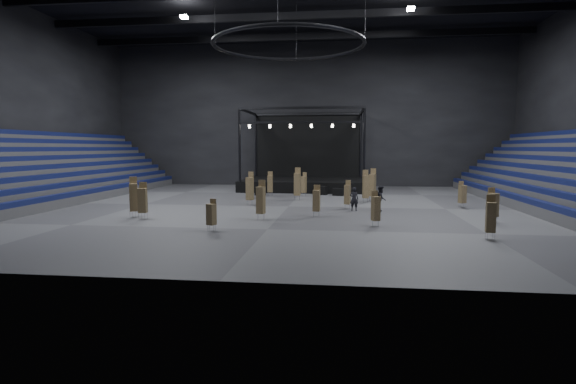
# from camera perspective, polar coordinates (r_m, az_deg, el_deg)

# --- Properties ---
(floor) EXTENTS (50.00, 50.00, 0.00)m
(floor) POSITION_cam_1_polar(r_m,az_deg,el_deg) (37.03, 0.07, -1.85)
(floor) COLOR #4A4A4D
(floor) RESTS_ON ground
(wall_back) EXTENTS (50.00, 0.20, 18.00)m
(wall_back) POSITION_cam_1_polar(r_m,az_deg,el_deg) (57.77, 2.58, 9.77)
(wall_back) COLOR black
(wall_back) RESTS_ON ground
(wall_front) EXTENTS (50.00, 0.20, 18.00)m
(wall_front) POSITION_cam_1_polar(r_m,az_deg,el_deg) (16.60, -9.16, 20.14)
(wall_front) COLOR black
(wall_front) RESTS_ON ground
(wall_left) EXTENTS (0.20, 42.00, 18.00)m
(wall_left) POSITION_cam_1_polar(r_m,az_deg,el_deg) (47.00, -32.35, 9.87)
(wall_left) COLOR black
(wall_left) RESTS_ON ground
(bleachers_left) EXTENTS (7.20, 40.00, 6.40)m
(bleachers_left) POSITION_cam_1_polar(r_m,az_deg,el_deg) (45.65, -29.86, 1.00)
(bleachers_left) COLOR #464649
(bleachers_left) RESTS_ON floor
(stage) EXTENTS (14.00, 10.00, 9.20)m
(stage) POSITION_cam_1_polar(r_m,az_deg,el_deg) (52.98, 2.16, 1.98)
(stage) COLOR black
(stage) RESTS_ON floor
(truss_ring) EXTENTS (12.30, 12.30, 5.15)m
(truss_ring) POSITION_cam_1_polar(r_m,az_deg,el_deg) (37.62, 0.07, 18.19)
(truss_ring) COLOR black
(truss_ring) RESTS_ON ceiling
(flight_case_left) EXTENTS (1.25, 0.80, 0.77)m
(flight_case_left) POSITION_cam_1_polar(r_m,az_deg,el_deg) (46.02, -3.55, 0.09)
(flight_case_left) COLOR black
(flight_case_left) RESTS_ON floor
(flight_case_mid) EXTENTS (1.47, 1.09, 0.88)m
(flight_case_mid) POSITION_cam_1_polar(r_m,az_deg,el_deg) (46.39, 4.17, 0.20)
(flight_case_mid) COLOR black
(flight_case_mid) RESTS_ON floor
(flight_case_right) EXTENTS (1.21, 0.82, 0.73)m
(flight_case_right) POSITION_cam_1_polar(r_m,az_deg,el_deg) (45.59, 6.40, -0.01)
(flight_case_right) COLOR black
(flight_case_right) RESTS_ON floor
(chair_stack_0) EXTENTS (0.57, 0.57, 2.90)m
(chair_stack_0) POSITION_cam_1_polar(r_m,az_deg,el_deg) (39.90, 9.83, 0.73)
(chair_stack_0) COLOR silver
(chair_stack_0) RESTS_ON floor
(chair_stack_1) EXTENTS (0.54, 0.54, 2.27)m
(chair_stack_1) POSITION_cam_1_polar(r_m,az_deg,el_deg) (35.86, 7.56, -0.26)
(chair_stack_1) COLOR silver
(chair_stack_1) RESTS_ON floor
(chair_stack_2) EXTENTS (0.58, 0.58, 1.88)m
(chair_stack_2) POSITION_cam_1_polar(r_m,az_deg,el_deg) (26.41, -9.70, -2.75)
(chair_stack_2) COLOR silver
(chair_stack_2) RESTS_ON floor
(chair_stack_3) EXTENTS (0.60, 0.60, 2.67)m
(chair_stack_3) POSITION_cam_1_polar(r_m,az_deg,el_deg) (30.16, -3.47, -0.95)
(chair_stack_3) COLOR silver
(chair_stack_3) RESTS_ON floor
(chair_stack_4) EXTENTS (0.70, 0.70, 2.96)m
(chair_stack_4) POSITION_cam_1_polar(r_m,az_deg,el_deg) (41.34, 10.67, 0.93)
(chair_stack_4) COLOR silver
(chair_stack_4) RESTS_ON floor
(chair_stack_5) EXTENTS (0.52, 0.52, 2.36)m
(chair_stack_5) POSITION_cam_1_polar(r_m,az_deg,el_deg) (25.93, 24.35, -2.85)
(chair_stack_5) COLOR silver
(chair_stack_5) RESTS_ON floor
(chair_stack_6) EXTENTS (0.52, 0.52, 2.24)m
(chair_stack_6) POSITION_cam_1_polar(r_m,az_deg,el_deg) (31.49, 3.63, -1.03)
(chair_stack_6) COLOR silver
(chair_stack_6) RESTS_ON floor
(chair_stack_7) EXTENTS (0.61, 0.61, 2.51)m
(chair_stack_7) POSITION_cam_1_polar(r_m,az_deg,el_deg) (31.92, -17.98, -0.95)
(chair_stack_7) COLOR silver
(chair_stack_7) RESTS_ON floor
(chair_stack_8) EXTENTS (0.53, 0.53, 2.47)m
(chair_stack_8) POSITION_cam_1_polar(r_m,az_deg,el_deg) (44.80, -2.29, 1.10)
(chair_stack_8) COLOR silver
(chair_stack_8) RESTS_ON floor
(chair_stack_9) EXTENTS (0.66, 0.66, 2.82)m
(chair_stack_9) POSITION_cam_1_polar(r_m,az_deg,el_deg) (38.05, -4.87, 0.51)
(chair_stack_9) COLOR silver
(chair_stack_9) RESTS_ON floor
(chair_stack_10) EXTENTS (0.69, 0.69, 2.83)m
(chair_stack_10) POSITION_cam_1_polar(r_m,az_deg,el_deg) (32.89, -19.02, -0.56)
(chair_stack_10) COLOR silver
(chair_stack_10) RESTS_ON floor
(chair_stack_11) EXTENTS (0.52, 0.52, 2.30)m
(chair_stack_11) POSITION_cam_1_polar(r_m,az_deg,el_deg) (42.96, -4.76, 0.79)
(chair_stack_11) COLOR silver
(chair_stack_11) RESTS_ON floor
(chair_stack_12) EXTENTS (0.57, 0.57, 2.40)m
(chair_stack_12) POSITION_cam_1_polar(r_m,az_deg,el_deg) (44.77, 2.03, 1.02)
(chair_stack_12) COLOR silver
(chair_stack_12) RESTS_ON floor
(chair_stack_13) EXTENTS (0.58, 0.58, 2.21)m
(chair_stack_13) POSITION_cam_1_polar(r_m,az_deg,el_deg) (28.06, 11.07, -2.00)
(chair_stack_13) COLOR silver
(chair_stack_13) RESTS_ON floor
(chair_stack_14) EXTENTS (0.60, 0.60, 3.02)m
(chair_stack_14) POSITION_cam_1_polar(r_m,az_deg,el_deg) (41.31, 1.19, 1.07)
(chair_stack_14) COLOR silver
(chair_stack_14) RESTS_ON floor
(chair_stack_15) EXTENTS (0.66, 0.66, 2.30)m
(chair_stack_15) POSITION_cam_1_polar(r_m,az_deg,el_deg) (31.61, 24.59, -1.42)
(chair_stack_15) COLOR silver
(chair_stack_15) RESTS_ON floor
(chair_stack_16) EXTENTS (0.62, 0.62, 2.16)m
(chair_stack_16) POSITION_cam_1_polar(r_m,az_deg,el_deg) (38.73, 21.26, -0.20)
(chair_stack_16) COLOR silver
(chair_stack_16) RESTS_ON floor
(man_center) EXTENTS (0.76, 0.60, 1.83)m
(man_center) POSITION_cam_1_polar(r_m,az_deg,el_deg) (34.81, 8.40, -0.88)
(man_center) COLOR black
(man_center) RESTS_ON floor
(crew_member) EXTENTS (0.87, 1.05, 1.95)m
(crew_member) POSITION_cam_1_polar(r_m,az_deg,el_deg) (34.84, 11.71, -0.82)
(crew_member) COLOR black
(crew_member) RESTS_ON floor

